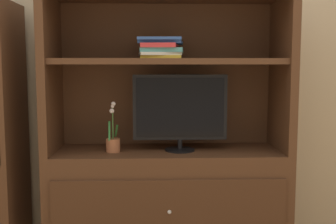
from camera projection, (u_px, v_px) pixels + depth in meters
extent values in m
cube|color=tan|center=(166.00, 32.00, 2.97)|extent=(6.00, 0.10, 2.80)
cube|color=#4C2D1C|center=(168.00, 197.00, 2.74)|extent=(1.51, 0.49, 0.63)
cube|color=#462A19|center=(169.00, 211.00, 2.49)|extent=(1.39, 0.02, 0.38)
sphere|color=silver|center=(169.00, 212.00, 2.47)|extent=(0.02, 0.02, 0.02)
cube|color=#4C2D1C|center=(51.00, 73.00, 2.62)|extent=(0.05, 0.49, 0.98)
cube|color=#4C2D1C|center=(282.00, 73.00, 2.68)|extent=(0.05, 0.49, 0.98)
cube|color=#4C2D1C|center=(166.00, 72.00, 2.88)|extent=(1.51, 0.02, 0.98)
cube|color=#4C2D1C|center=(168.00, 61.00, 2.64)|extent=(1.41, 0.44, 0.04)
cylinder|color=black|center=(180.00, 150.00, 2.68)|extent=(0.19, 0.19, 0.01)
cylinder|color=black|center=(180.00, 144.00, 2.68)|extent=(0.03, 0.03, 0.06)
cube|color=black|center=(180.00, 107.00, 2.65)|extent=(0.59, 0.02, 0.41)
cube|color=black|center=(180.00, 108.00, 2.64)|extent=(0.55, 0.00, 0.37)
cylinder|color=#B26642|center=(113.00, 145.00, 2.64)|extent=(0.09, 0.09, 0.08)
cylinder|color=#3D6B33|center=(113.00, 121.00, 2.63)|extent=(0.01, 0.01, 0.22)
cube|color=#2D7A38|center=(116.00, 131.00, 2.64)|extent=(0.03, 0.09, 0.09)
cube|color=#2D7A38|center=(109.00, 131.00, 2.63)|extent=(0.02, 0.08, 0.11)
sphere|color=silver|center=(112.00, 107.00, 2.61)|extent=(0.02, 0.02, 0.02)
sphere|color=silver|center=(113.00, 104.00, 2.61)|extent=(0.03, 0.03, 0.03)
sphere|color=silver|center=(112.00, 111.00, 2.62)|extent=(0.03, 0.03, 0.03)
cube|color=gold|center=(162.00, 57.00, 2.63)|extent=(0.26, 0.31, 0.02)
cube|color=silver|center=(159.00, 54.00, 2.64)|extent=(0.27, 0.35, 0.02)
cube|color=teal|center=(163.00, 50.00, 2.63)|extent=(0.28, 0.33, 0.03)
cube|color=red|center=(160.00, 46.00, 2.62)|extent=(0.24, 0.34, 0.03)
cube|color=#2D519E|center=(161.00, 42.00, 2.63)|extent=(0.29, 0.29, 0.02)
cube|color=#2D519E|center=(161.00, 39.00, 2.62)|extent=(0.28, 0.33, 0.02)
cube|color=#4C2D1C|center=(13.00, 81.00, 2.62)|extent=(0.03, 0.47, 0.97)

